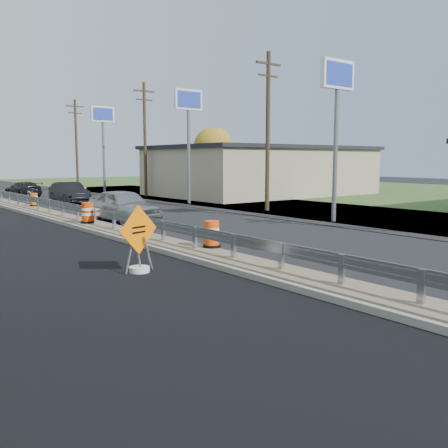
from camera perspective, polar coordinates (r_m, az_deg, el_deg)
ground at (r=16.37m, az=-3.33°, el=-3.57°), size 140.00×140.00×0.00m
grass_verge_far at (r=45.59m, az=21.40°, el=2.98°), size 40.00×120.00×0.03m
median at (r=23.31m, az=-14.54°, el=-0.24°), size 1.60×55.00×0.23m
guardrail at (r=24.16m, az=-15.53°, el=1.46°), size 0.10×46.15×0.72m
retail_building_near at (r=44.85m, az=4.32°, el=6.14°), size 18.50×12.50×4.27m
pylon_sign_south at (r=25.68m, az=12.81°, el=14.74°), size 2.20×0.30×7.90m
pylon_sign_mid at (r=35.37m, az=-4.10°, el=12.83°), size 2.20×0.30×7.90m
pylon_sign_north at (r=47.61m, az=-13.69°, el=11.23°), size 2.20×0.30×7.90m
utility_pole_smid at (r=30.38m, az=5.03°, el=10.80°), size 1.90×0.26×9.40m
utility_pole_nmid at (r=42.61m, az=-9.02°, el=9.75°), size 1.90×0.26×9.40m
utility_pole_north at (r=56.20m, az=-16.52°, el=8.94°), size 1.90×0.26×9.40m
tree_far_yellow at (r=58.88m, az=-1.25°, el=8.77°), size 4.62×4.62×6.86m
caution_sign at (r=13.97m, az=-9.69°, el=-3.57°), size 1.32×0.57×1.88m
barrel_median_near at (r=16.43m, az=-1.41°, el=-1.22°), size 0.60×0.60×0.87m
barrel_median_mid at (r=23.54m, az=-15.34°, el=1.21°), size 0.64×0.64×0.94m
barrel_median_far at (r=33.25m, az=-20.88°, el=2.60°), size 0.55×0.55×0.80m
barrel_shoulder_far at (r=47.38m, az=-15.74°, el=3.81°), size 0.55×0.55×0.81m
car_silver at (r=25.36m, az=-11.40°, el=2.06°), size 2.20×4.92×1.64m
car_dark_mid at (r=37.40m, az=-17.25°, el=3.44°), size 1.72×4.62×1.51m
car_dark_far at (r=45.33m, az=-21.97°, el=3.71°), size 2.29×4.53×1.26m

